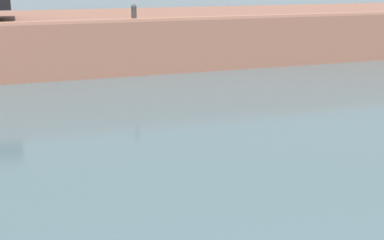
# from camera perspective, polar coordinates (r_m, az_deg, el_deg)

# --- Properties ---
(ground_plane) EXTENTS (400.00, 400.00, 0.00)m
(ground_plane) POSITION_cam_1_polar(r_m,az_deg,el_deg) (8.27, -1.20, -3.45)
(ground_plane) COLOR #3D5156
(far_quay_wall) EXTENTS (60.00, 6.00, 1.44)m
(far_quay_wall) POSITION_cam_1_polar(r_m,az_deg,el_deg) (17.15, -11.65, 8.49)
(far_quay_wall) COLOR brown
(far_quay_wall) RESTS_ON ground
(far_wall_coping) EXTENTS (60.00, 0.24, 0.08)m
(far_wall_coping) POSITION_cam_1_polar(r_m,az_deg,el_deg) (14.25, -10.00, 10.33)
(far_wall_coping) COLOR #925F4C
(far_wall_coping) RESTS_ON far_quay_wall
(mooring_bollard_mid) EXTENTS (0.15, 0.15, 0.44)m
(mooring_bollard_mid) POSITION_cam_1_polar(r_m,az_deg,el_deg) (14.57, -6.21, 11.36)
(mooring_bollard_mid) COLOR #2D2B28
(mooring_bollard_mid) RESTS_ON far_quay_wall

